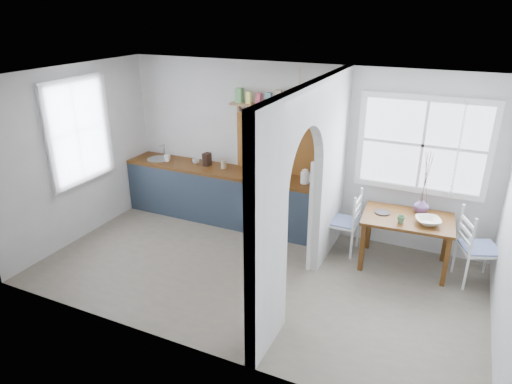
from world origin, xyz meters
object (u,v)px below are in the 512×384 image
at_px(vase, 421,205).
at_px(chair_left, 342,221).
at_px(dining_table, 405,242).
at_px(kettle, 305,177).
at_px(chair_right, 480,247).

bearing_deg(vase, chair_left, -169.72).
height_order(dining_table, kettle, kettle).
relative_size(chair_left, vase, 4.42).
relative_size(kettle, vase, 0.97).
bearing_deg(dining_table, chair_left, 172.13).
height_order(kettle, vase, kettle).
height_order(dining_table, chair_left, chair_left).
bearing_deg(kettle, chair_left, -3.71).
relative_size(dining_table, chair_right, 1.17).
bearing_deg(chair_right, vase, 50.09).
bearing_deg(chair_left, chair_right, 87.42).
bearing_deg(vase, chair_right, -18.19).
xyz_separation_m(chair_right, vase, (-0.79, 0.26, 0.34)).
bearing_deg(kettle, dining_table, 1.99).
bearing_deg(kettle, vase, 10.93).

